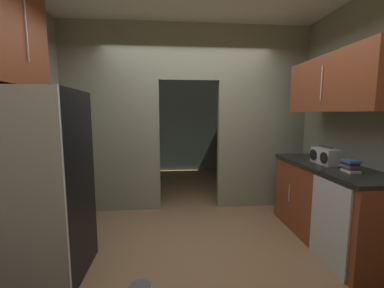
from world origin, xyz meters
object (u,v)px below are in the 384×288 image
refrigerator (40,186)px  dishwasher (329,224)px  boombox (325,156)px  book_stack (351,166)px

refrigerator → dishwasher: size_ratio=2.00×
boombox → dishwasher: bearing=-116.7°
refrigerator → dishwasher: refrigerator is taller
boombox → refrigerator: bearing=-171.5°
refrigerator → book_stack: 2.99m
refrigerator → book_stack: refrigerator is taller
boombox → book_stack: size_ratio=2.06×
boombox → book_stack: bearing=-88.8°
refrigerator → book_stack: (2.99, 0.03, 0.12)m
dishwasher → book_stack: (0.28, 0.12, 0.55)m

